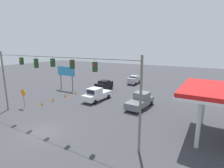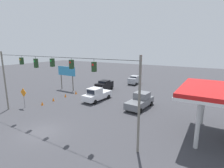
% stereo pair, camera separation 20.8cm
% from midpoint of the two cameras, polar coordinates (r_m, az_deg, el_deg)
% --- Properties ---
extents(ground_plane, '(140.00, 140.00, 0.00)m').
position_cam_midpoint_polar(ground_plane, '(19.67, -21.75, -14.47)').
color(ground_plane, '#3D3D42').
extents(overhead_signal_span, '(19.49, 0.38, 7.93)m').
position_cam_midpoint_polar(overhead_signal_span, '(19.24, -18.33, 1.87)').
color(overhead_signal_span, slate).
rests_on(overhead_signal_span, ground_plane).
extents(sedan_silver_withflow_deep, '(2.16, 4.29, 1.90)m').
position_cam_midpoint_polar(sedan_silver_withflow_deep, '(40.89, 7.50, 1.41)').
color(sedan_silver_withflow_deep, '#A8AAB2').
rests_on(sedan_silver_withflow_deep, ground_plane).
extents(sedan_black_withflow_far, '(2.16, 4.41, 1.96)m').
position_cam_midpoint_polar(sedan_black_withflow_far, '(34.66, -2.32, -0.38)').
color(sedan_black_withflow_far, black).
rests_on(sedan_black_withflow_far, ground_plane).
extents(pickup_truck_white_withflow_mid, '(2.50, 5.47, 2.12)m').
position_cam_midpoint_polar(pickup_truck_white_withflow_mid, '(28.21, -4.81, -3.43)').
color(pickup_truck_white_withflow_mid, silver).
rests_on(pickup_truck_white_withflow_mid, ground_plane).
extents(pickup_truck_grey_oncoming_far, '(2.57, 5.60, 2.12)m').
position_cam_midpoint_polar(pickup_truck_grey_oncoming_far, '(25.24, 9.43, -5.44)').
color(pickup_truck_grey_oncoming_far, slate).
rests_on(pickup_truck_grey_oncoming_far, ground_plane).
extents(traffic_cone_nearest, '(0.35, 0.35, 0.61)m').
position_cam_midpoint_polar(traffic_cone_nearest, '(27.93, -21.65, -5.88)').
color(traffic_cone_nearest, orange).
rests_on(traffic_cone_nearest, ground_plane).
extents(traffic_cone_second, '(0.35, 0.35, 0.61)m').
position_cam_midpoint_polar(traffic_cone_second, '(29.41, -18.43, -4.75)').
color(traffic_cone_second, orange).
rests_on(traffic_cone_second, ground_plane).
extents(traffic_cone_third, '(0.35, 0.35, 0.61)m').
position_cam_midpoint_polar(traffic_cone_third, '(31.09, -14.81, -3.62)').
color(traffic_cone_third, orange).
rests_on(traffic_cone_third, ground_plane).
extents(traffic_cone_fourth, '(0.35, 0.35, 0.61)m').
position_cam_midpoint_polar(traffic_cone_fourth, '(32.61, -11.53, -2.73)').
color(traffic_cone_fourth, orange).
rests_on(traffic_cone_fourth, ground_plane).
extents(roadside_billboard, '(4.48, 0.16, 4.69)m').
position_cam_midpoint_polar(roadside_billboard, '(35.69, -14.46, 3.62)').
color(roadside_billboard, '#4C473D').
rests_on(roadside_billboard, ground_plane).
extents(work_zone_sign, '(1.27, 0.06, 2.84)m').
position_cam_midpoint_polar(work_zone_sign, '(27.54, -26.73, -2.93)').
color(work_zone_sign, slate).
rests_on(work_zone_sign, ground_plane).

